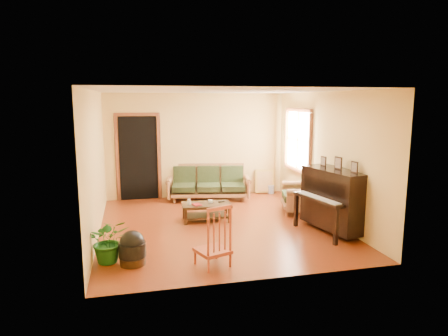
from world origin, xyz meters
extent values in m
plane|color=#571E0B|center=(0.00, 0.00, 0.00)|extent=(5.00, 5.00, 0.00)
cube|color=black|center=(-1.45, 2.48, 1.02)|extent=(1.08, 0.16, 2.05)
cube|color=white|center=(2.21, 1.30, 1.50)|extent=(0.12, 1.36, 1.46)
cube|color=brown|center=(0.20, 2.04, 0.43)|extent=(2.11, 1.18, 0.85)
cube|color=black|center=(-0.18, 0.34, 0.18)|extent=(1.01, 0.60, 0.36)
cube|color=brown|center=(1.93, 0.48, 0.46)|extent=(1.08, 1.11, 0.91)
cube|color=black|center=(2.01, -0.88, 0.59)|extent=(1.05, 1.47, 1.18)
cylinder|color=black|center=(-1.66, -1.56, 0.19)|extent=(0.53, 0.53, 0.39)
cube|color=maroon|center=(-0.51, -1.89, 0.47)|extent=(0.58, 0.61, 0.95)
cube|color=gold|center=(1.77, 2.36, 0.33)|extent=(0.50, 0.18, 0.66)
cylinder|color=#3755A7|center=(1.93, 2.31, 0.11)|extent=(0.20, 0.20, 0.22)
imported|color=#195718|center=(-2.00, -1.40, 0.34)|extent=(0.62, 0.54, 0.69)
imported|color=maroon|center=(-0.45, 0.24, 0.37)|extent=(0.20, 0.24, 0.02)
cylinder|color=white|center=(-0.53, 0.34, 0.41)|extent=(0.07, 0.07, 0.11)
cylinder|color=silver|center=(-0.08, 0.38, 0.39)|extent=(0.10, 0.10, 0.06)
cube|color=black|center=(0.16, 0.40, 0.37)|extent=(0.15, 0.09, 0.01)
camera|label=1|loc=(-1.63, -7.38, 2.43)|focal=32.00mm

